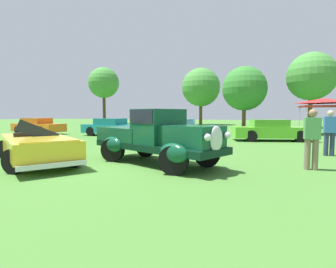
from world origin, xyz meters
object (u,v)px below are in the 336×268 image
at_px(neighbor_convertible, 38,145).
at_px(show_car_lime, 271,130).
at_px(feature_pickup_truck, 157,136).
at_px(show_car_orange, 38,126).
at_px(show_car_skyblue, 182,128).
at_px(spectator_between_cars, 330,131).
at_px(show_car_teal, 112,127).
at_px(spectator_near_truck, 312,137).
at_px(canopy_tent_left_field, 324,102).

height_order(neighbor_convertible, show_car_lime, neighbor_convertible).
distance_m(feature_pickup_truck, show_car_orange, 15.59).
xyz_separation_m(show_car_skyblue, spectator_between_cars, (7.01, -5.71, 0.31)).
bearing_deg(show_car_teal, neighbor_convertible, -73.82).
relative_size(neighbor_convertible, spectator_near_truck, 2.75).
relative_size(neighbor_convertible, spectator_between_cars, 2.75).
bearing_deg(neighbor_convertible, show_car_lime, 51.81).
bearing_deg(show_car_orange, show_car_lime, -0.97).
height_order(spectator_near_truck, canopy_tent_left_field, canopy_tent_left_field).
bearing_deg(show_car_teal, spectator_between_cars, -25.02).
distance_m(neighbor_convertible, spectator_near_truck, 8.15).
xyz_separation_m(show_car_lime, spectator_near_truck, (0.45, -8.19, 0.31)).
xyz_separation_m(neighbor_convertible, spectator_near_truck, (8.02, 1.43, 0.33)).
bearing_deg(spectator_near_truck, show_car_orange, 153.76).
bearing_deg(show_car_teal, show_car_skyblue, 0.61).
bearing_deg(neighbor_convertible, show_car_skyblue, 77.72).
height_order(feature_pickup_truck, canopy_tent_left_field, canopy_tent_left_field).
bearing_deg(show_car_orange, spectator_between_cars, -16.72).
bearing_deg(show_car_orange, canopy_tent_left_field, 15.52).
bearing_deg(show_car_teal, show_car_lime, -2.28).
height_order(neighbor_convertible, show_car_skyblue, neighbor_convertible).
xyz_separation_m(show_car_skyblue, show_car_lime, (5.37, -0.47, 0.00)).
bearing_deg(show_car_orange, show_car_teal, 1.22).
bearing_deg(show_car_lime, spectator_near_truck, -86.82).
xyz_separation_m(feature_pickup_truck, canopy_tent_left_field, (8.01, 14.68, 1.55)).
bearing_deg(neighbor_convertible, feature_pickup_truck, 15.37).
height_order(feature_pickup_truck, show_car_lime, feature_pickup_truck).
bearing_deg(spectator_near_truck, feature_pickup_truck, -174.40).
xyz_separation_m(feature_pickup_truck, spectator_near_truck, (4.41, 0.43, 0.04)).
relative_size(feature_pickup_truck, spectator_near_truck, 2.79).
bearing_deg(show_car_orange, feature_pickup_truck, -34.86).
xyz_separation_m(show_car_teal, canopy_tent_left_field, (14.54, 5.64, 1.82)).
bearing_deg(canopy_tent_left_field, show_car_lime, -123.84).
distance_m(neighbor_convertible, canopy_tent_left_field, 19.60).
distance_m(show_car_skyblue, spectator_between_cars, 9.04).
relative_size(show_car_orange, spectator_near_truck, 2.58).
height_order(show_car_teal, canopy_tent_left_field, canopy_tent_left_field).
xyz_separation_m(show_car_orange, spectator_near_truck, (17.19, -8.48, 0.31)).
bearing_deg(show_car_lime, show_car_teal, 177.72).
bearing_deg(canopy_tent_left_field, neighbor_convertible, -126.56).
height_order(show_car_skyblue, spectator_between_cars, spectator_between_cars).
bearing_deg(show_car_orange, spectator_near_truck, -26.24).
distance_m(spectator_near_truck, spectator_between_cars, 3.18).
xyz_separation_m(show_car_teal, show_car_lime, (10.48, -0.42, 0.00)).
xyz_separation_m(show_car_teal, show_car_skyblue, (5.11, 0.05, -0.00)).
distance_m(show_car_lime, spectator_between_cars, 5.50).
bearing_deg(spectator_between_cars, canopy_tent_left_field, 77.89).
distance_m(show_car_orange, show_car_teal, 6.26).
relative_size(show_car_lime, spectator_between_cars, 2.73).
height_order(show_car_orange, spectator_between_cars, spectator_between_cars).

